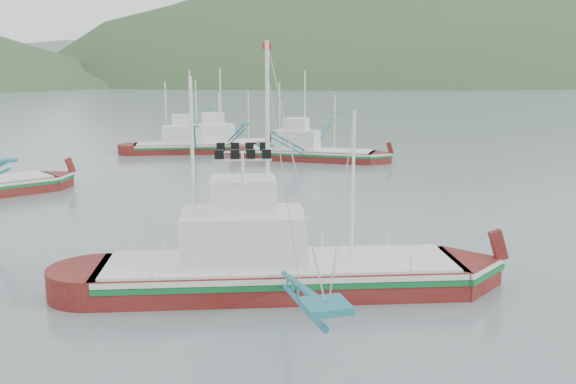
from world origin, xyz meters
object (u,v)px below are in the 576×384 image
object	(u,v)px
bg_boat_right	(308,140)
bg_boat_extra	(194,139)
main_boat	(276,246)
bg_boat_far	(223,139)

from	to	relation	value
bg_boat_right	bg_boat_extra	xyz separation A→B (m)	(-11.67, 9.99, -0.60)
bg_boat_extra	main_boat	bearing A→B (deg)	-85.37
bg_boat_right	main_boat	bearing A→B (deg)	-76.69
bg_boat_far	bg_boat_right	bearing A→B (deg)	-52.20
bg_boat_right	bg_boat_far	bearing A→B (deg)	159.13
bg_boat_far	bg_boat_extra	distance (m)	3.87
main_boat	bg_boat_extra	world-z (taller)	main_boat
bg_boat_far	bg_boat_extra	size ratio (longest dim) A/B	1.03
main_boat	bg_boat_right	size ratio (longest dim) A/B	1.24
main_boat	bg_boat_far	size ratio (longest dim) A/B	1.10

